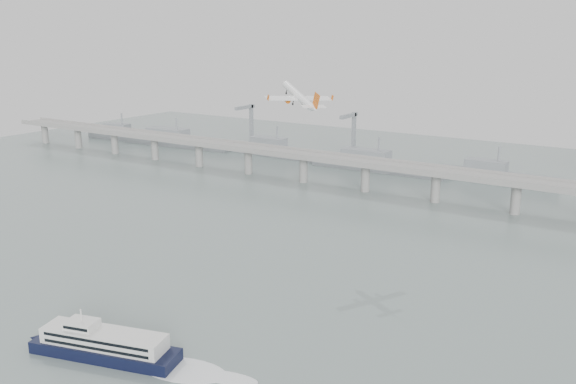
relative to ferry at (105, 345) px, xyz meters
The scene contains 5 objects.
ground 49.47m from the ferry, 81.65° to the left, with size 900.00×900.00×0.00m, color slate.
bridge 249.17m from the ferry, 88.62° to the left, with size 800.00×22.00×23.90m.
distant_fleet 347.07m from the ferry, 115.28° to the left, with size 453.00×60.90×40.00m.
ferry is the anchor object (origin of this frame).
airliner 141.93m from the ferry, 89.12° to the left, with size 33.64×32.27×14.19m.
Camera 1 is at (146.10, -171.63, 107.14)m, focal length 38.00 mm.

